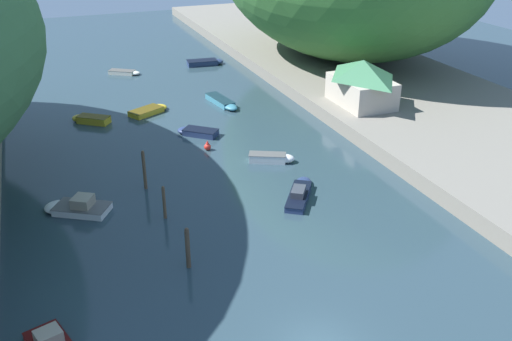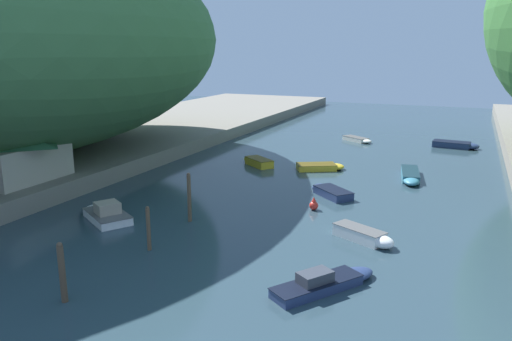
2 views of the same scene
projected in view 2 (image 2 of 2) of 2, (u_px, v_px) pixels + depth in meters
water_surface at (304, 190)px, 38.89m from camera, size 130.00×130.00×0.00m
left_bank at (51, 155)px, 48.67m from camera, size 22.00×120.00×1.36m
boathouse_shed at (5, 151)px, 36.64m from camera, size 7.39×6.95×4.07m
boat_far_upstream at (105, 213)px, 32.39m from camera, size 5.07×4.17×1.25m
boat_near_quay at (359, 140)px, 59.02m from camera, size 4.08×3.33×0.49m
boat_moored_right at (327, 282)px, 23.00m from camera, size 4.25×5.38×0.99m
boat_yellow_tender at (329, 191)px, 37.58m from camera, size 3.97×3.74×0.60m
boat_small_dinghy at (322, 167)px, 45.43m from camera, size 4.62×3.57×0.55m
boat_cabin_cruiser at (257, 161)px, 47.24m from camera, size 3.95×3.43×0.73m
boat_white_cruiser at (366, 236)px, 28.48m from camera, size 3.97×2.74×0.72m
boat_far_right_bank at (457, 145)px, 55.34m from camera, size 5.03×2.31×0.67m
boat_open_rowboat at (411, 176)px, 41.97m from camera, size 2.21×5.88×0.62m
mooring_post_nearest at (62, 272)px, 21.52m from camera, size 0.29×0.29×2.78m
mooring_post_second at (148, 228)px, 27.13m from camera, size 0.22×0.22×2.52m
mooring_post_middle at (189, 197)px, 31.58m from camera, size 0.25×0.25×3.21m
channel_buoy_near at (314, 205)px, 34.12m from camera, size 0.61×0.61×0.92m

